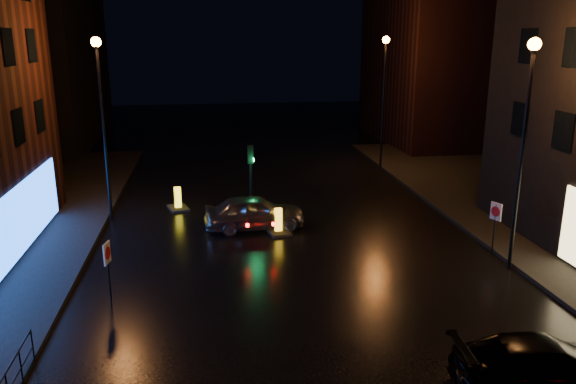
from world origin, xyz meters
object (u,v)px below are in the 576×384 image
Objects in this scene: silver_hatchback at (255,212)px; dark_sedan at (545,365)px; bollard_near at (278,228)px; road_sign_left at (107,258)px; bollard_far at (178,204)px; road_sign_right at (495,216)px; traffic_signal at (251,204)px.

dark_sedan is (5.99, -12.93, -0.10)m from silver_hatchback.
silver_hatchback is at bearing 29.54° from dark_sedan.
bollard_near is (-5.02, 12.17, -0.41)m from dark_sedan.
road_sign_left is at bearing 138.10° from silver_hatchback.
bollard_far is 10.37m from road_sign_left.
bollard_far is (-9.55, 16.36, -0.41)m from dark_sedan.
road_sign_left is (-1.73, -10.14, 1.33)m from bollard_far.
road_sign_right is at bearing -36.95° from bollard_near.
bollard_far is (-4.52, 4.19, 0.00)m from bollard_near.
bollard_far is at bearing 42.39° from silver_hatchback.
dark_sedan is 3.02× the size of bollard_far.
traffic_signal is 1.63× the size of road_sign_left.
dark_sedan is at bearing -16.78° from road_sign_left.
road_sign_left is (-6.25, -5.94, 1.34)m from bollard_near.
bollard_near is at bearing -131.87° from silver_hatchback.
silver_hatchback is at bearing -60.21° from bollard_far.
traffic_signal is 0.76× the size of dark_sedan.
bollard_far is 0.71× the size of road_sign_left.
dark_sedan is 2.13× the size of road_sign_right.
road_sign_right is (12.66, -7.87, 1.35)m from bollard_far.
traffic_signal is 2.99m from bollard_near.
dark_sedan is 3.13× the size of bollard_near.
road_sign_left is at bearing -115.94° from bollard_far.
bollard_far is at bearing 34.95° from dark_sedan.
road_sign_left is 0.99× the size of road_sign_right.
road_sign_right is (8.14, -3.68, 1.35)m from bollard_near.
traffic_signal is 2.08m from silver_hatchback.
bollard_far is at bearing 124.57° from bollard_near.
bollard_near is 0.97× the size of bollard_far.
bollard_near is at bearing -45.70° from road_sign_right.
bollard_near is at bearing -71.26° from traffic_signal.
road_sign_right is (9.10, -6.50, 1.10)m from traffic_signal.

